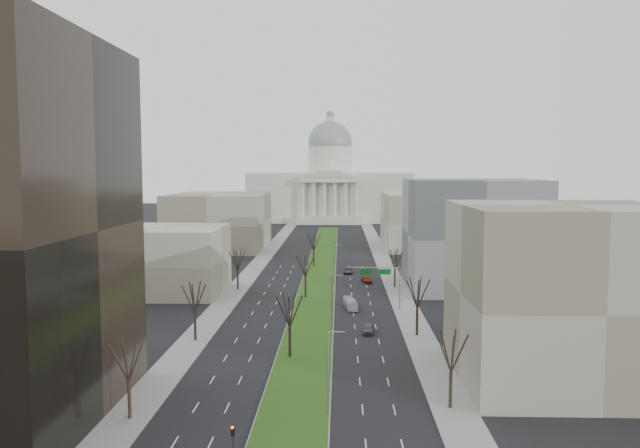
% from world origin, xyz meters
% --- Properties ---
extents(ground, '(600.00, 600.00, 0.00)m').
position_xyz_m(ground, '(0.00, 120.00, 0.00)').
color(ground, black).
rests_on(ground, ground).
extents(median, '(8.00, 222.03, 0.20)m').
position_xyz_m(median, '(0.00, 118.99, 0.10)').
color(median, '#999993').
rests_on(median, ground).
extents(sidewalk_left, '(5.00, 330.00, 0.15)m').
position_xyz_m(sidewalk_left, '(-17.50, 95.00, 0.07)').
color(sidewalk_left, gray).
rests_on(sidewalk_left, ground).
extents(sidewalk_right, '(5.00, 330.00, 0.15)m').
position_xyz_m(sidewalk_right, '(17.50, 95.00, 0.07)').
color(sidewalk_right, gray).
rests_on(sidewalk_right, ground).
extents(capitol, '(80.00, 46.00, 55.00)m').
position_xyz_m(capitol, '(0.00, 269.59, 16.31)').
color(capitol, beige).
rests_on(capitol, ground).
extents(building_beige_left, '(26.00, 22.00, 14.00)m').
position_xyz_m(building_beige_left, '(-33.00, 85.00, 7.00)').
color(building_beige_left, tan).
rests_on(building_beige_left, ground).
extents(building_tan_right, '(26.00, 24.00, 22.00)m').
position_xyz_m(building_tan_right, '(33.00, 32.00, 11.00)').
color(building_tan_right, gray).
rests_on(building_tan_right, ground).
extents(building_grey_right, '(28.00, 26.00, 24.00)m').
position_xyz_m(building_grey_right, '(34.00, 92.00, 12.00)').
color(building_grey_right, '#5D6062').
rests_on(building_grey_right, ground).
extents(building_far_left, '(30.00, 40.00, 18.00)m').
position_xyz_m(building_far_left, '(-35.00, 160.00, 9.00)').
color(building_far_left, gray).
rests_on(building_far_left, ground).
extents(building_far_right, '(30.00, 40.00, 18.00)m').
position_xyz_m(building_far_right, '(35.00, 165.00, 9.00)').
color(building_far_right, tan).
rests_on(building_far_right, ground).
extents(tree_left_near, '(5.10, 5.10, 9.18)m').
position_xyz_m(tree_left_near, '(-17.20, 18.00, 6.61)').
color(tree_left_near, black).
rests_on(tree_left_near, ground).
extents(tree_left_mid, '(5.40, 5.40, 9.72)m').
position_xyz_m(tree_left_mid, '(-17.20, 48.00, 7.00)').
color(tree_left_mid, black).
rests_on(tree_left_mid, ground).
extents(tree_left_far, '(5.28, 5.28, 9.50)m').
position_xyz_m(tree_left_far, '(-17.20, 88.00, 6.84)').
color(tree_left_far, black).
rests_on(tree_left_far, ground).
extents(tree_right_near, '(5.16, 5.16, 9.29)m').
position_xyz_m(tree_right_near, '(17.20, 22.00, 6.69)').
color(tree_right_near, black).
rests_on(tree_right_near, ground).
extents(tree_right_mid, '(5.52, 5.52, 9.94)m').
position_xyz_m(tree_right_mid, '(17.20, 52.00, 7.16)').
color(tree_right_mid, black).
rests_on(tree_right_mid, ground).
extents(tree_right_far, '(5.04, 5.04, 9.07)m').
position_xyz_m(tree_right_far, '(17.20, 92.00, 6.53)').
color(tree_right_far, black).
rests_on(tree_right_far, ground).
extents(tree_median_a, '(5.40, 5.40, 9.72)m').
position_xyz_m(tree_median_a, '(-2.00, 40.00, 7.00)').
color(tree_median_a, black).
rests_on(tree_median_a, ground).
extents(tree_median_b, '(5.40, 5.40, 9.72)m').
position_xyz_m(tree_median_b, '(-2.00, 80.00, 7.00)').
color(tree_median_b, black).
rests_on(tree_median_b, ground).
extents(tree_median_c, '(5.40, 5.40, 9.72)m').
position_xyz_m(tree_median_c, '(-2.00, 120.00, 7.00)').
color(tree_median_c, black).
rests_on(tree_median_c, ground).
extents(streetlamp_median_a, '(1.90, 0.20, 9.16)m').
position_xyz_m(streetlamp_median_a, '(3.76, 20.00, 4.81)').
color(streetlamp_median_a, gray).
rests_on(streetlamp_median_a, ground).
extents(streetlamp_median_b, '(1.90, 0.20, 9.16)m').
position_xyz_m(streetlamp_median_b, '(3.76, 55.00, 4.81)').
color(streetlamp_median_b, gray).
rests_on(streetlamp_median_b, ground).
extents(streetlamp_median_c, '(1.90, 0.20, 9.16)m').
position_xyz_m(streetlamp_median_c, '(3.76, 95.00, 4.81)').
color(streetlamp_median_c, gray).
rests_on(streetlamp_median_c, ground).
extents(traffic_signal_median, '(0.32, 0.41, 4.30)m').
position_xyz_m(traffic_signal_median, '(-4.30, 6.93, 2.79)').
color(traffic_signal_median, '#2D2D30').
rests_on(traffic_signal_median, ground).
extents(mast_arm_signs, '(9.12, 0.24, 8.09)m').
position_xyz_m(mast_arm_signs, '(13.49, 70.03, 6.11)').
color(mast_arm_signs, gray).
rests_on(mast_arm_signs, ground).
extents(car_grey_near, '(2.01, 4.41, 1.47)m').
position_xyz_m(car_grey_near, '(9.59, 53.32, 0.73)').
color(car_grey_near, '#515459').
rests_on(car_grey_near, ground).
extents(car_black, '(1.72, 4.90, 1.61)m').
position_xyz_m(car_black, '(6.92, 73.16, 0.81)').
color(car_black, black).
rests_on(car_black, ground).
extents(car_red, '(2.64, 5.07, 1.40)m').
position_xyz_m(car_red, '(11.22, 97.77, 0.70)').
color(car_red, maroon).
rests_on(car_red, ground).
extents(car_grey_far, '(2.42, 4.94, 1.35)m').
position_xyz_m(car_grey_far, '(7.10, 110.38, 0.68)').
color(car_grey_far, '#4B4F53').
rests_on(car_grey_far, ground).
extents(box_van, '(2.76, 7.31, 1.99)m').
position_xyz_m(box_van, '(6.99, 70.72, 0.99)').
color(box_van, white).
rests_on(box_van, ground).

